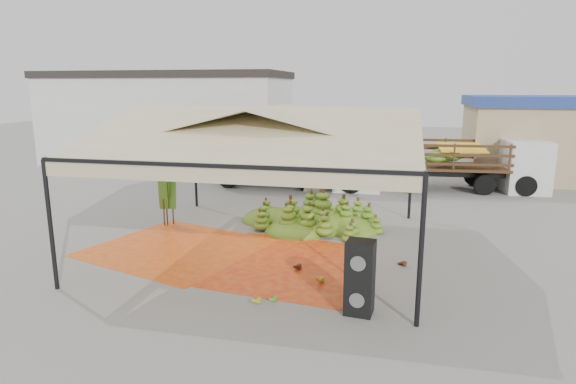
% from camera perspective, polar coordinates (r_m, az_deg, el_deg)
% --- Properties ---
extents(ground, '(90.00, 90.00, 0.00)m').
position_cam_1_polar(ground, '(14.10, -2.15, -6.41)').
color(ground, slate).
rests_on(ground, ground).
extents(canopy_tent, '(8.10, 8.10, 4.00)m').
position_cam_1_polar(canopy_tent, '(13.40, -2.26, 7.07)').
color(canopy_tent, black).
rests_on(canopy_tent, ground).
extents(building_white, '(14.30, 6.30, 5.40)m').
position_cam_1_polar(building_white, '(30.12, -13.98, 8.55)').
color(building_white, silver).
rests_on(building_white, ground).
extents(building_tan, '(6.30, 5.30, 4.10)m').
position_cam_1_polar(building_tan, '(26.82, 26.95, 5.78)').
color(building_tan, tan).
rests_on(building_tan, ground).
extents(tarp_left, '(5.44, 5.30, 0.01)m').
position_cam_1_polar(tarp_left, '(14.29, -13.06, -6.44)').
color(tarp_left, '#EC5916').
rests_on(tarp_left, ground).
extents(tarp_right, '(4.60, 4.78, 0.01)m').
position_cam_1_polar(tarp_right, '(12.74, -0.35, -8.47)').
color(tarp_right, '#D36113').
rests_on(tarp_right, ground).
extents(banana_heap, '(6.19, 5.67, 1.08)m').
position_cam_1_polar(banana_heap, '(16.01, 2.86, -2.09)').
color(banana_heap, '#3A6E17').
rests_on(banana_heap, ground).
extents(hand_yellow_a, '(0.54, 0.49, 0.21)m').
position_cam_1_polar(hand_yellow_a, '(11.59, 3.40, -10.15)').
color(hand_yellow_a, gold).
rests_on(hand_yellow_a, ground).
extents(hand_yellow_b, '(0.44, 0.37, 0.19)m').
position_cam_1_polar(hand_yellow_b, '(10.60, -4.10, -12.45)').
color(hand_yellow_b, gold).
rests_on(hand_yellow_b, ground).
extents(hand_red_a, '(0.50, 0.42, 0.22)m').
position_cam_1_polar(hand_red_a, '(12.38, 0.76, -8.60)').
color(hand_red_a, '#591F14').
rests_on(hand_red_a, ground).
extents(hand_red_b, '(0.53, 0.50, 0.19)m').
position_cam_1_polar(hand_red_b, '(12.84, 13.17, -8.20)').
color(hand_red_b, '#521E12').
rests_on(hand_red_b, ground).
extents(hand_green, '(0.39, 0.33, 0.17)m').
position_cam_1_polar(hand_green, '(10.66, -2.15, -12.33)').
color(hand_green, '#3B7A19').
rests_on(hand_green, ground).
extents(hanging_bunches, '(4.74, 0.24, 0.20)m').
position_cam_1_polar(hanging_bunches, '(15.02, -0.93, 5.04)').
color(hanging_bunches, '#40841B').
rests_on(hanging_bunches, ground).
extents(speaker_stack, '(0.61, 0.55, 1.55)m').
position_cam_1_polar(speaker_stack, '(9.95, 8.51, -10.00)').
color(speaker_stack, black).
rests_on(speaker_stack, ground).
extents(banana_leaves, '(0.96, 1.36, 3.70)m').
position_cam_1_polar(banana_leaves, '(16.89, -12.87, -3.53)').
color(banana_leaves, '#377A20').
rests_on(banana_leaves, ground).
extents(vendor, '(0.74, 0.56, 1.84)m').
position_cam_1_polar(vendor, '(18.41, 2.79, 1.04)').
color(vendor, gray).
rests_on(vendor, ground).
extents(truck_left, '(7.65, 2.77, 2.61)m').
position_cam_1_polar(truck_left, '(22.27, 2.02, 4.82)').
color(truck_left, '#50381A').
rests_on(truck_left, ground).
extents(truck_right, '(6.68, 2.73, 2.24)m').
position_cam_1_polar(truck_right, '(22.93, 21.23, 3.63)').
color(truck_right, '#492918').
rests_on(truck_right, ground).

